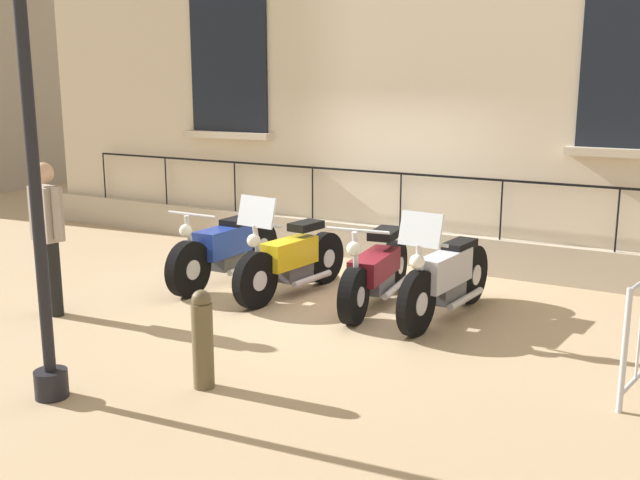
% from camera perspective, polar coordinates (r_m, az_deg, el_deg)
% --- Properties ---
extents(ground_plane, '(60.00, 60.00, 0.00)m').
position_cam_1_polar(ground_plane, '(9.27, 1.45, -4.30)').
color(ground_plane, tan).
extents(motorcycle_blue, '(2.19, 0.74, 1.04)m').
position_cam_1_polar(motorcycle_blue, '(9.79, -7.32, -0.81)').
color(motorcycle_blue, black).
rests_on(motorcycle_blue, ground_plane).
extents(motorcycle_yellow, '(2.06, 0.65, 1.33)m').
position_cam_1_polar(motorcycle_yellow, '(9.17, -2.24, -1.60)').
color(motorcycle_yellow, black).
rests_on(motorcycle_yellow, ground_plane).
extents(motorcycle_maroon, '(2.15, 0.72, 1.05)m').
position_cam_1_polar(motorcycle_maroon, '(8.79, 4.35, -2.49)').
color(motorcycle_maroon, black).
rests_on(motorcycle_maroon, ground_plane).
extents(motorcycle_silver, '(2.14, 0.58, 1.31)m').
position_cam_1_polar(motorcycle_silver, '(8.39, 9.69, -2.97)').
color(motorcycle_silver, black).
rests_on(motorcycle_silver, ground_plane).
extents(bollard, '(0.19, 0.19, 0.89)m').
position_cam_1_polar(bollard, '(6.53, -9.05, -7.54)').
color(bollard, brown).
rests_on(bollard, ground_plane).
extents(pedestrian_standing, '(0.28, 0.52, 1.75)m').
position_cam_1_polar(pedestrian_standing, '(8.83, -20.29, 0.77)').
color(pedestrian_standing, black).
rests_on(pedestrian_standing, ground_plane).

